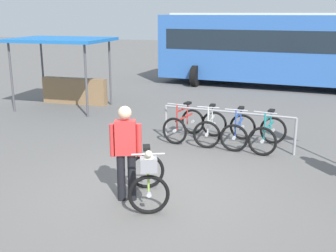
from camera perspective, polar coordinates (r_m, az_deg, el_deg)
ground_plane at (r=7.61m, az=-2.20°, el=-8.87°), size 80.00×80.00×0.00m
bike_rack_rail at (r=9.98m, az=8.01°, el=0.90°), size 3.19×0.37×0.88m
racked_bike_red at (r=10.57m, az=2.19°, el=0.19°), size 0.85×1.20×0.97m
racked_bike_white at (r=10.34m, az=5.80°, el=-0.21°), size 0.70×1.11×0.97m
racked_bike_blue at (r=10.16m, az=9.56°, el=-0.63°), size 0.71×1.15×0.98m
racked_bike_teal at (r=10.02m, az=13.43°, el=-1.06°), size 0.82×1.20×0.98m
featured_bicycle at (r=6.98m, az=-2.78°, el=-6.83°), size 1.03×1.26×1.09m
person_with_featured_bike at (r=6.99m, az=-5.75°, el=-3.15°), size 0.50×0.30×1.64m
bus_distant at (r=18.59m, az=14.76°, el=10.49°), size 10.16×3.89×3.08m
market_stall at (r=14.56m, az=-13.54°, el=8.04°), size 3.19×2.42×2.30m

